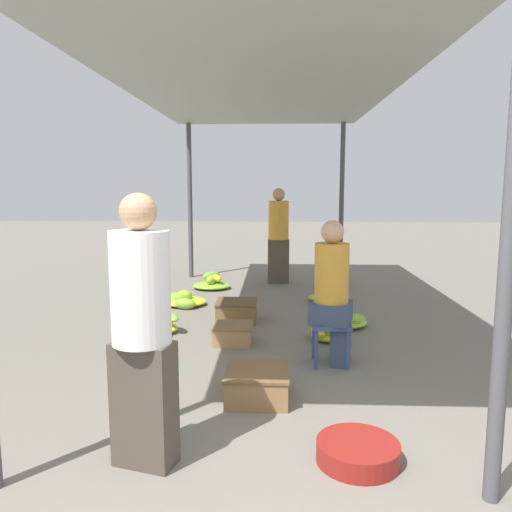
% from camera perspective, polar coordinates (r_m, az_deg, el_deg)
% --- Properties ---
extents(canopy_post_front_right, '(0.08, 0.08, 2.63)m').
position_cam_1_polar(canopy_post_front_right, '(2.65, 26.91, 1.28)').
color(canopy_post_front_right, '#4C4C51').
rests_on(canopy_post_front_right, ground).
extents(canopy_post_back_left, '(0.08, 0.08, 2.63)m').
position_cam_1_polar(canopy_post_back_left, '(8.68, -7.56, 6.19)').
color(canopy_post_back_left, '#4C4C51').
rests_on(canopy_post_back_left, ground).
extents(canopy_post_back_right, '(0.08, 0.08, 2.63)m').
position_cam_1_polar(canopy_post_back_right, '(8.62, 9.75, 6.14)').
color(canopy_post_back_right, '#4C4C51').
rests_on(canopy_post_back_right, ground).
extents(canopy_tarp, '(2.99, 6.55, 0.04)m').
position_cam_1_polar(canopy_tarp, '(5.58, 0.34, 19.07)').
color(canopy_tarp, '#9EA399').
rests_on(canopy_tarp, canopy_post_front_left).
extents(vendor_foreground, '(0.41, 0.41, 1.55)m').
position_cam_1_polar(vendor_foreground, '(2.87, -12.91, -8.01)').
color(vendor_foreground, '#4C4238').
rests_on(vendor_foreground, ground).
extents(stool, '(0.34, 0.34, 0.39)m').
position_cam_1_polar(stool, '(4.53, 8.50, -8.36)').
color(stool, '#384C84').
rests_on(stool, ground).
extents(vendor_seated, '(0.42, 0.42, 1.29)m').
position_cam_1_polar(vendor_seated, '(4.45, 8.81, -3.98)').
color(vendor_seated, '#384766').
rests_on(vendor_seated, ground).
extents(basin_black, '(0.48, 0.48, 0.12)m').
position_cam_1_polar(basin_black, '(3.15, 11.56, -21.09)').
color(basin_black, maroon).
rests_on(basin_black, ground).
extents(banana_pile_left_0, '(0.48, 0.51, 0.24)m').
position_cam_1_polar(banana_pile_left_0, '(5.55, -11.07, -7.64)').
color(banana_pile_left_0, '#B1CB2C').
rests_on(banana_pile_left_0, ground).
extents(banana_pile_left_1, '(0.58, 0.68, 0.21)m').
position_cam_1_polar(banana_pile_left_1, '(6.75, -8.46, -5.05)').
color(banana_pile_left_1, '#87BA34').
rests_on(banana_pile_left_1, ground).
extents(banana_pile_left_2, '(0.59, 0.53, 0.25)m').
position_cam_1_polar(banana_pile_left_2, '(7.77, -5.05, -3.09)').
color(banana_pile_left_2, '#79B536').
rests_on(banana_pile_left_2, ground).
extents(banana_pile_right_0, '(0.57, 0.56, 0.23)m').
position_cam_1_polar(banana_pile_right_0, '(7.00, 8.38, -4.54)').
color(banana_pile_right_0, yellow).
rests_on(banana_pile_right_0, ground).
extents(banana_pile_right_1, '(0.54, 0.46, 0.21)m').
position_cam_1_polar(banana_pile_right_1, '(7.83, 8.72, -3.22)').
color(banana_pile_right_1, yellow).
rests_on(banana_pile_right_1, ground).
extents(banana_pile_right_2, '(0.38, 0.45, 0.22)m').
position_cam_1_polar(banana_pile_right_2, '(5.25, 8.02, -8.64)').
color(banana_pile_right_2, yellow).
rests_on(banana_pile_right_2, ground).
extents(banana_pile_right_3, '(0.58, 0.52, 0.17)m').
position_cam_1_polar(banana_pile_right_3, '(5.80, 9.86, -7.33)').
color(banana_pile_right_3, yellow).
rests_on(banana_pile_right_3, ground).
extents(crate_near, '(0.47, 0.47, 0.24)m').
position_cam_1_polar(crate_near, '(5.93, -2.23, -6.29)').
color(crate_near, brown).
rests_on(crate_near, ground).
extents(crate_mid, '(0.39, 0.39, 0.19)m').
position_cam_1_polar(crate_mid, '(5.13, -2.64, -8.86)').
color(crate_mid, '#9E7A4C').
rests_on(crate_mid, ground).
extents(crate_far, '(0.47, 0.47, 0.23)m').
position_cam_1_polar(crate_far, '(3.84, 0.11, -14.50)').
color(crate_far, olive).
rests_on(crate_far, ground).
extents(shopper_walking_mid, '(0.35, 0.34, 1.55)m').
position_cam_1_polar(shopper_walking_mid, '(8.13, 2.59, 2.51)').
color(shopper_walking_mid, '#4C4238').
rests_on(shopper_walking_mid, ground).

